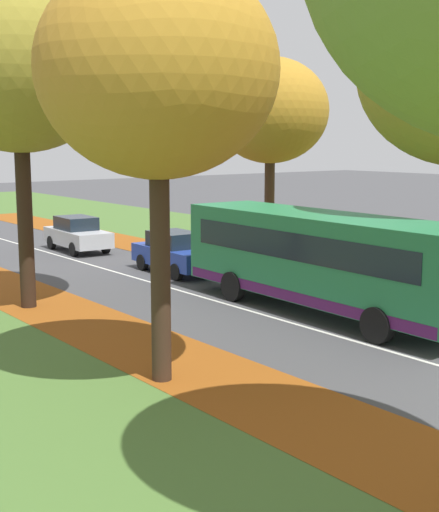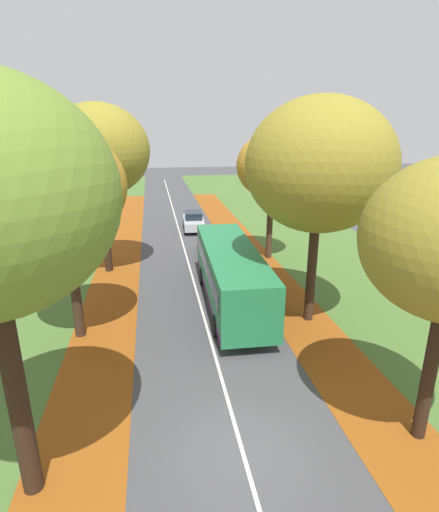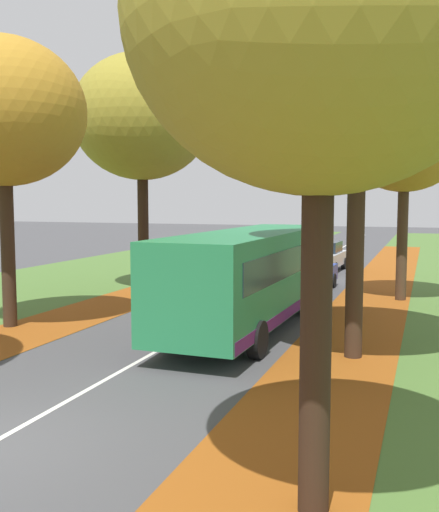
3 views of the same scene
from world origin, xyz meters
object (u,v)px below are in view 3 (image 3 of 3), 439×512
(tree_left_mid, at_px, (142,118))
(tree_right_near, at_px, (359,63))
(bus, at_px, (252,274))
(tree_right_nearest, at_px, (321,17))
(car_silver_following, at_px, (325,256))
(tree_left_near, at_px, (3,113))
(car_blue_lead, at_px, (309,272))
(tree_right_mid, at_px, (405,138))

(tree_left_mid, distance_m, tree_right_near, 13.13)
(bus, bearing_deg, tree_right_near, -34.91)
(tree_right_nearest, distance_m, car_silver_following, 26.43)
(tree_right_nearest, bearing_deg, tree_right_near, 93.10)
(car_silver_following, bearing_deg, tree_left_near, -111.32)
(tree_left_mid, bearing_deg, bus, -42.49)
(tree_left_near, height_order, car_silver_following, tree_left_near)
(tree_right_nearest, distance_m, tree_right_near, 7.83)
(tree_left_near, relative_size, car_blue_lead, 2.06)
(tree_left_near, bearing_deg, tree_right_near, -0.93)
(tree_right_near, height_order, car_blue_lead, tree_right_near)
(tree_right_nearest, height_order, tree_right_mid, tree_right_mid)
(tree_left_near, xyz_separation_m, bus, (7.19, 2.15, -4.84))
(tree_left_mid, xyz_separation_m, car_silver_following, (6.41, 9.38, -6.61))
(tree_right_nearest, distance_m, bus, 11.59)
(tree_left_near, xyz_separation_m, tree_right_near, (10.52, -0.17, 0.66))
(tree_left_near, height_order, tree_right_mid, tree_left_near)
(tree_right_near, xyz_separation_m, tree_right_mid, (0.74, 9.29, -0.92))
(tree_right_nearest, bearing_deg, car_blue_lead, 101.01)
(tree_left_near, xyz_separation_m, tree_right_mid, (11.25, 9.12, -0.26))
(tree_right_nearest, relative_size, bus, 0.79)
(tree_left_mid, bearing_deg, tree_right_near, -40.16)
(tree_left_near, distance_m, bus, 8.93)
(tree_right_nearest, bearing_deg, bus, 110.43)
(tree_right_near, bearing_deg, tree_right_nearest, -86.90)
(tree_left_near, height_order, tree_right_near, tree_right_near)
(tree_right_near, bearing_deg, bus, 145.09)
(tree_right_near, bearing_deg, tree_left_near, 179.07)
(tree_right_mid, distance_m, car_blue_lead, 6.79)
(tree_left_near, bearing_deg, car_blue_lead, 54.24)
(tree_left_near, xyz_separation_m, car_blue_lead, (7.40, 10.27, -5.73))
(tree_right_mid, height_order, bus, tree_right_mid)
(tree_left_mid, xyz_separation_m, car_blue_lead, (6.91, 1.98, -6.61))
(tree_right_nearest, relative_size, car_blue_lead, 1.92)
(tree_left_near, bearing_deg, tree_right_nearest, -35.87)
(tree_left_mid, height_order, tree_right_mid, tree_left_mid)
(tree_left_near, distance_m, tree_right_near, 10.54)
(tree_right_nearest, height_order, car_blue_lead, tree_right_nearest)
(tree_left_near, relative_size, car_silver_following, 2.06)
(bus, distance_m, car_silver_following, 15.55)
(tree_right_mid, distance_m, car_silver_following, 11.05)
(car_silver_following, bearing_deg, tree_left_mid, -124.36)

